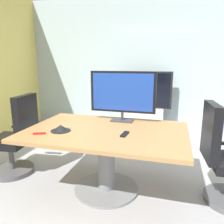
{
  "coord_description": "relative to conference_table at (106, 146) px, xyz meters",
  "views": [
    {
      "loc": [
        0.66,
        -2.17,
        1.5
      ],
      "look_at": [
        -0.06,
        0.36,
        0.9
      ],
      "focal_mm": 35.49,
      "sensor_mm": 36.0,
      "label": 1
    }
  ],
  "objects": [
    {
      "name": "wall_display_unit",
      "position": [
        0.08,
        2.35,
        -0.11
      ],
      "size": [
        1.2,
        0.36,
        1.31
      ],
      "color": "#B7BABC",
      "rests_on": "ground"
    },
    {
      "name": "remote_control",
      "position": [
        0.24,
        -0.12,
        0.21
      ],
      "size": [
        0.06,
        0.17,
        0.02
      ],
      "primitive_type": "cube",
      "rotation": [
        0.0,
        0.0,
        -0.09
      ],
      "color": "black",
      "rests_on": "conference_table"
    },
    {
      "name": "conference_phone",
      "position": [
        -0.47,
        -0.18,
        0.23
      ],
      "size": [
        0.22,
        0.22,
        0.07
      ],
      "color": "black",
      "rests_on": "conference_table"
    },
    {
      "name": "wall_back_glass_partition",
      "position": [
        0.06,
        2.71,
        0.89
      ],
      "size": [
        5.49,
        0.1,
        2.9
      ],
      "primitive_type": "cube",
      "color": "#9EB2B7",
      "rests_on": "ground"
    },
    {
      "name": "ground_plane",
      "position": [
        0.06,
        -0.11,
        -0.56
      ],
      "size": [
        6.65,
        6.65,
        0.0
      ],
      "primitive_type": "plane",
      "color": "#99999E"
    },
    {
      "name": "office_chair_left",
      "position": [
        -1.28,
        0.07,
        -0.1
      ],
      "size": [
        0.62,
        0.6,
        1.09
      ],
      "rotation": [
        0.0,
        0.0,
        -1.47
      ],
      "color": "#4C4C51",
      "rests_on": "ground"
    },
    {
      "name": "tv_monitor",
      "position": [
        0.09,
        0.43,
        0.55
      ],
      "size": [
        0.84,
        0.18,
        0.64
      ],
      "color": "#333338",
      "rests_on": "conference_table"
    },
    {
      "name": "whiteboard_marker",
      "position": [
        -0.63,
        -0.35,
        0.21
      ],
      "size": [
        0.13,
        0.07,
        0.02
      ],
      "primitive_type": "cube",
      "rotation": [
        0.0,
        0.0,
        0.4
      ],
      "color": "red",
      "rests_on": "conference_table"
    },
    {
      "name": "conference_table",
      "position": [
        0.0,
        0.0,
        0.0
      ],
      "size": [
        1.79,
        1.2,
        0.75
      ],
      "color": "olive",
      "rests_on": "ground"
    }
  ]
}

